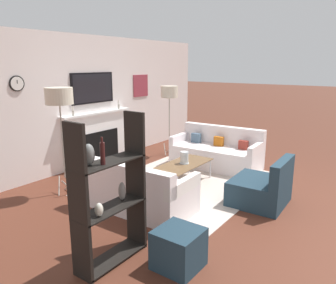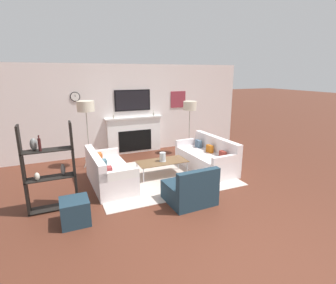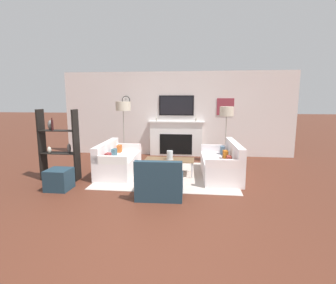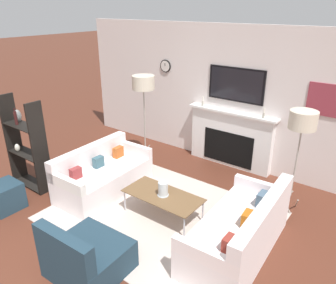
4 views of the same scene
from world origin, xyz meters
name	(u,v)px [view 1 (image 1 of 4)]	position (x,y,z in m)	size (l,w,h in m)	color
fireplace_wall	(93,108)	(0.00, 5.12, 1.22)	(7.47, 0.28, 2.70)	silver
area_rug	(183,184)	(0.00, 2.81, 0.01)	(3.18, 2.55, 0.01)	beige
couch_left	(136,191)	(-1.28, 2.81, 0.28)	(0.85, 1.69, 0.77)	white
couch_right	(217,153)	(1.29, 2.81, 0.29)	(0.89, 1.85, 0.83)	white
armchair	(262,189)	(0.00, 1.36, 0.25)	(0.89, 0.83, 0.75)	#1F3644
coffee_table	(184,165)	(0.02, 2.82, 0.36)	(1.20, 0.57, 0.38)	brown
hurricane_candle	(184,158)	(0.03, 2.81, 0.48)	(0.17, 0.17, 0.22)	silver
floor_lamp_left	(59,97)	(-1.50, 4.19, 1.61)	(0.43, 0.43, 1.77)	#9E998E
floor_lamp_right	(169,93)	(1.50, 4.19, 1.47)	(0.39, 0.39, 1.63)	#9E998E
shelf_unit	(109,194)	(-2.44, 2.17, 0.79)	(0.86, 0.28, 1.61)	black
ottoman	(179,249)	(-2.10, 1.50, 0.21)	(0.46, 0.46, 0.43)	#1F3644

